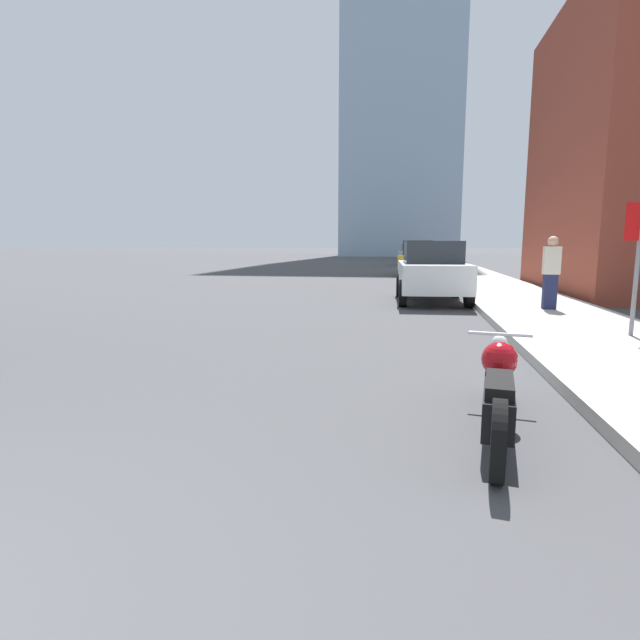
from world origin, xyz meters
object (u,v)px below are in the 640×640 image
object	(u,v)px
pedestrian	(551,272)
motorcycle	(498,390)
parked_car_silver	(413,254)
parked_car_yellow	(419,258)
stop_sign	(639,246)
parked_car_white	(432,271)
parked_car_green	(415,252)

from	to	relation	value
pedestrian	motorcycle	bearing A→B (deg)	-107.33
parked_car_silver	parked_car_yellow	bearing A→B (deg)	-94.97
stop_sign	parked_car_white	bearing A→B (deg)	117.93
parked_car_white	motorcycle	bearing A→B (deg)	-91.99
parked_car_yellow	parked_car_silver	world-z (taller)	parked_car_yellow
parked_car_silver	motorcycle	bearing A→B (deg)	-94.99
parked_car_green	pedestrian	xyz separation A→B (m)	(2.59, -39.13, 0.20)
parked_car_yellow	parked_car_green	world-z (taller)	parked_car_yellow
parked_car_yellow	parked_car_green	bearing A→B (deg)	93.99
parked_car_yellow	parked_car_white	bearing A→B (deg)	-85.09
parked_car_silver	stop_sign	world-z (taller)	stop_sign
parked_car_silver	parked_car_white	bearing A→B (deg)	-95.04
pedestrian	parked_car_silver	bearing A→B (deg)	96.04
stop_sign	pedestrian	size ratio (longest dim) A/B	1.29
parked_car_silver	pedestrian	size ratio (longest dim) A/B	2.79
motorcycle	parked_car_yellow	size ratio (longest dim) A/B	0.54
motorcycle	pedestrian	xyz separation A→B (m)	(2.42, 7.77, 0.63)
parked_car_yellow	parked_car_silver	distance (m)	12.36
stop_sign	pedestrian	bearing A→B (deg)	97.19
parked_car_green	stop_sign	distance (m)	42.59
parked_car_green	stop_sign	xyz separation A→B (m)	(3.01, -42.48, 0.81)
motorcycle	parked_car_green	xyz separation A→B (m)	(-0.17, 46.90, 0.43)
parked_car_green	stop_sign	size ratio (longest dim) A/B	1.92
parked_car_white	pedestrian	distance (m)	3.45
parked_car_green	stop_sign	world-z (taller)	stop_sign
parked_car_white	parked_car_silver	world-z (taller)	parked_car_white
motorcycle	pedestrian	bearing A→B (deg)	82.01
motorcycle	parked_car_yellow	world-z (taller)	parked_car_yellow
motorcycle	parked_car_white	bearing A→B (deg)	100.19
parked_car_yellow	stop_sign	xyz separation A→B (m)	(3.13, -18.15, 0.72)
parked_car_yellow	motorcycle	bearing A→B (deg)	-85.00
parked_car_green	pedestrian	size ratio (longest dim) A/B	2.46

